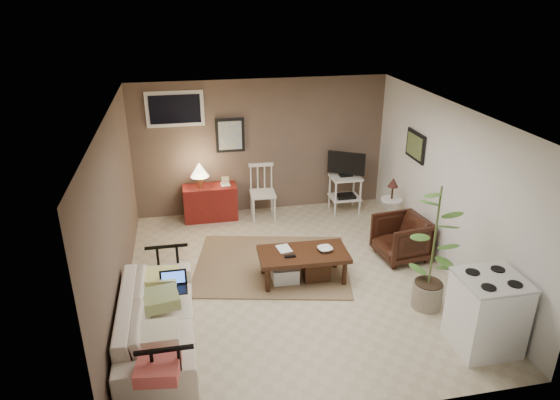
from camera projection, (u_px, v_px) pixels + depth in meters
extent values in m
plane|color=#C1B293|center=(291.00, 279.00, 7.09)|extent=(5.00, 5.00, 0.00)
cube|color=black|center=(230.00, 135.00, 8.65)|extent=(0.50, 0.03, 0.60)
cube|color=black|center=(416.00, 146.00, 7.83)|extent=(0.03, 0.60, 0.45)
cube|color=silver|center=(175.00, 109.00, 8.29)|extent=(0.96, 0.03, 0.60)
cube|color=#8C6951|center=(272.00, 265.00, 7.43)|extent=(2.57, 2.23, 0.02)
cube|color=#3D1F10|center=(303.00, 254.00, 6.91)|extent=(1.26, 0.68, 0.06)
cylinder|color=#3D1F10|center=(268.00, 280.00, 6.70)|extent=(0.07, 0.07, 0.39)
cylinder|color=#3D1F10|center=(345.00, 273.00, 6.86)|extent=(0.07, 0.07, 0.39)
cylinder|color=#3D1F10|center=(263.00, 262.00, 7.13)|extent=(0.07, 0.07, 0.39)
cylinder|color=#3D1F10|center=(335.00, 256.00, 7.29)|extent=(0.07, 0.07, 0.39)
cube|color=black|center=(290.00, 256.00, 6.76)|extent=(0.16, 0.06, 0.02)
cube|color=#3F2416|center=(316.00, 270.00, 7.04)|extent=(0.37, 0.32, 0.27)
cube|color=silver|center=(285.00, 274.00, 6.98)|extent=(0.37, 0.32, 0.23)
imported|color=beige|center=(157.00, 311.00, 5.69)|extent=(0.61, 2.10, 0.82)
cube|color=black|center=(174.00, 290.00, 5.98)|extent=(0.32, 0.22, 0.02)
cube|color=black|center=(173.00, 277.00, 6.04)|extent=(0.32, 0.02, 0.20)
cube|color=blue|center=(173.00, 278.00, 6.03)|extent=(0.27, 0.00, 0.16)
cube|color=maroon|center=(210.00, 202.00, 8.81)|extent=(0.93, 0.41, 0.62)
cylinder|color=#B87C47|center=(200.00, 182.00, 8.59)|extent=(0.10, 0.10, 0.21)
cone|color=#FFECB7|center=(199.00, 170.00, 8.50)|extent=(0.31, 0.31, 0.25)
cube|color=tan|center=(225.00, 181.00, 8.73)|extent=(0.12, 0.02, 0.16)
cube|color=silver|center=(263.00, 194.00, 8.81)|extent=(0.45, 0.45, 0.04)
cylinder|color=silver|center=(254.00, 211.00, 8.70)|extent=(0.04, 0.04, 0.43)
cylinder|color=silver|center=(275.00, 210.00, 8.76)|extent=(0.04, 0.04, 0.43)
cylinder|color=silver|center=(251.00, 203.00, 9.04)|extent=(0.04, 0.04, 0.43)
cylinder|color=silver|center=(272.00, 201.00, 9.09)|extent=(0.04, 0.04, 0.43)
cube|color=silver|center=(261.00, 165.00, 8.80)|extent=(0.44, 0.06, 0.06)
cube|color=silver|center=(346.00, 177.00, 8.99)|extent=(0.53, 0.43, 0.04)
cube|color=silver|center=(345.00, 197.00, 9.14)|extent=(0.53, 0.43, 0.03)
cylinder|color=silver|center=(336.00, 199.00, 8.91)|extent=(0.03, 0.03, 0.68)
cylinder|color=silver|center=(360.00, 197.00, 8.99)|extent=(0.03, 0.03, 0.68)
cylinder|color=silver|center=(330.00, 191.00, 9.24)|extent=(0.03, 0.03, 0.68)
cylinder|color=silver|center=(354.00, 189.00, 9.32)|extent=(0.03, 0.03, 0.68)
cube|color=black|center=(346.00, 175.00, 8.97)|extent=(0.24, 0.14, 0.03)
cube|color=black|center=(346.00, 163.00, 8.88)|extent=(0.61, 0.39, 0.41)
cube|color=#FCBD62|center=(346.00, 163.00, 8.88)|extent=(0.50, 0.30, 0.33)
cube|color=black|center=(345.00, 197.00, 9.09)|extent=(0.34, 0.24, 0.10)
cylinder|color=silver|center=(389.00, 229.00, 8.52)|extent=(0.25, 0.25, 0.03)
cylinder|color=silver|center=(390.00, 215.00, 8.41)|extent=(0.05, 0.05, 0.53)
cylinder|color=silver|center=(392.00, 200.00, 8.30)|extent=(0.35, 0.35, 0.03)
cylinder|color=black|center=(392.00, 192.00, 8.25)|extent=(0.03, 0.03, 0.23)
cone|color=#3D1C19|center=(393.00, 182.00, 8.18)|extent=(0.18, 0.18, 0.16)
imported|color=black|center=(402.00, 236.00, 7.51)|extent=(0.74, 0.78, 0.72)
cylinder|color=gray|center=(427.00, 295.00, 6.42)|extent=(0.38, 0.38, 0.34)
cylinder|color=#4C602D|center=(435.00, 237.00, 6.09)|extent=(0.03, 0.03, 1.33)
cube|color=white|center=(486.00, 314.00, 5.60)|extent=(0.68, 0.63, 0.88)
cube|color=silver|center=(493.00, 280.00, 5.42)|extent=(0.70, 0.65, 0.03)
cylinder|color=black|center=(489.00, 287.00, 5.25)|extent=(0.16, 0.16, 0.01)
cylinder|color=black|center=(515.00, 284.00, 5.30)|extent=(0.16, 0.16, 0.01)
cylinder|color=black|center=(473.00, 272.00, 5.53)|extent=(0.16, 0.16, 0.01)
cylinder|color=black|center=(498.00, 269.00, 5.58)|extent=(0.16, 0.16, 0.01)
imported|color=#3D1F10|center=(325.00, 244.00, 6.90)|extent=(0.21, 0.07, 0.20)
imported|color=#3D1F10|center=(278.00, 243.00, 6.89)|extent=(0.18, 0.04, 0.25)
imported|color=#3D1F10|center=(221.00, 180.00, 8.68)|extent=(0.16, 0.03, 0.21)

